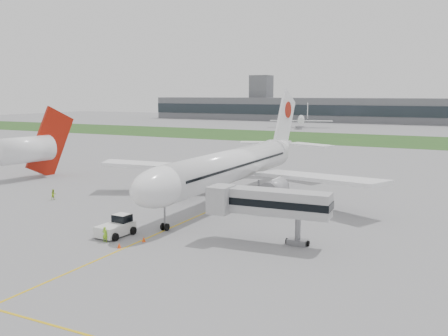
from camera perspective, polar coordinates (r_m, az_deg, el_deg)
The scene contains 14 objects.
ground at distance 74.76m, azimuth -0.39°, elevation -4.37°, with size 600.00×600.00×0.00m, color gray.
apron_markings at distance 70.47m, azimuth -2.26°, elevation -5.17°, with size 70.00×70.00×0.04m, color gold, non-canonical shape.
grass_strip at distance 188.54m, azimuth 16.53°, elevation 3.10°, with size 600.00×50.00×0.02m, color #22491B.
terminal_building at distance 296.73m, azimuth 20.45°, elevation 6.13°, with size 320.00×22.30×14.00m.
control_tower at distance 321.85m, azimuth 4.24°, elevation 5.53°, with size 12.00×12.00×56.00m, color slate, non-canonical shape.
airliner at distance 78.03m, azimuth 1.24°, elevation 0.40°, with size 48.13×53.95×17.88m.
pushback_tug at distance 60.79m, azimuth -12.12°, elevation -6.53°, with size 3.37×4.79×2.38m.
jet_bridge at distance 55.89m, azimuth 4.80°, elevation -3.94°, with size 13.58×4.66×6.28m.
safety_cone_left at distance 56.04m, azimuth -11.90°, elevation -8.66°, with size 0.43×0.43×0.60m, color #FF430D.
safety_cone_right at distance 57.84m, azimuth -9.15°, elevation -8.04°, with size 0.43×0.43×0.59m, color #FF430D.
ground_crew_near at distance 58.47m, azimuth -13.45°, elevation -7.40°, with size 0.64×0.42×1.76m, color #8DDB24.
ground_crew_far at distance 83.36m, azimuth -18.90°, elevation -2.89°, with size 0.82×0.64×1.69m, color #9BC921.
neighbor_aircraft at distance 105.03m, azimuth -21.45°, elevation 2.05°, with size 6.68×18.46×14.93m.
distant_aircraft_left at distance 248.98m, azimuth 8.79°, elevation 4.59°, with size 30.21×26.66×11.55m, color white, non-canonical shape.
Camera 1 is at (33.29, -64.83, 16.69)m, focal length 40.00 mm.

